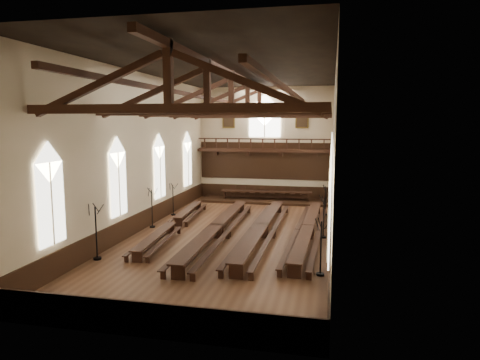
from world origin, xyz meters
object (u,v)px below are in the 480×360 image
object	(u,v)px
refectory_row_b	(217,228)
high_table	(266,192)
refectory_row_d	(308,228)
dais	(266,201)
candelabrum_right_far	(325,206)
refectory_row_a	(174,223)
candelabrum_right_mid	(324,225)
candelabrum_left_near	(97,243)
candelabrum_left_far	(173,205)
candelabrum_right_near	(321,258)
candelabrum_left_mid	(152,215)
refectory_row_c	(262,227)

from	to	relation	value
refectory_row_b	high_table	size ratio (longest dim) A/B	1.89
refectory_row_d	high_table	size ratio (longest dim) A/B	1.86
refectory_row_b	refectory_row_d	size ratio (longest dim) A/B	1.02
dais	candelabrum_right_far	xyz separation A→B (m)	(5.15, -4.44, 0.60)
refectory_row_a	dais	world-z (taller)	refectory_row_a
dais	candelabrum_right_mid	distance (m)	12.12
refectory_row_b	candelabrum_left_near	world-z (taller)	candelabrum_left_near
refectory_row_a	candelabrum_right_mid	world-z (taller)	candelabrum_right_mid
candelabrum_left_far	candelabrum_right_mid	distance (m)	11.82
candelabrum_right_near	candelabrum_left_far	bearing A→B (deg)	136.41
candelabrum_right_near	refectory_row_b	bearing A→B (deg)	140.01
refectory_row_b	candelabrum_right_far	world-z (taller)	candelabrum_right_far
dais	high_table	bearing A→B (deg)	0.00
refectory_row_a	candelabrum_left_mid	bearing A→B (deg)	168.48
candelabrum_left_mid	candelabrum_left_far	world-z (taller)	candelabrum_left_mid
candelabrum_right_near	candelabrum_right_far	world-z (taller)	candelabrum_right_near
refectory_row_a	candelabrum_right_mid	distance (m)	9.46
dais	candelabrum_right_near	size ratio (longest dim) A/B	4.28
refectory_row_d	high_table	world-z (taller)	high_table
refectory_row_d	dais	xyz separation A→B (m)	(-4.25, 11.05, -0.48)
refectory_row_c	candelabrum_right_mid	world-z (taller)	candelabrum_right_mid
candelabrum_right_near	candelabrum_right_mid	size ratio (longest dim) A/B	1.02
candelabrum_left_mid	candelabrum_right_far	size ratio (longest dim) A/B	1.16
refectory_row_c	candelabrum_left_near	size ratio (longest dim) A/B	5.23
refectory_row_b	high_table	world-z (taller)	high_table
refectory_row_d	candelabrum_right_far	distance (m)	6.67
candelabrum_left_far	candelabrum_right_mid	size ratio (longest dim) A/B	0.93
candelabrum_left_near	refectory_row_c	bearing A→B (deg)	38.67
candelabrum_left_near	candelabrum_left_mid	size ratio (longest dim) A/B	1.09
high_table	candelabrum_left_mid	size ratio (longest dim) A/B	3.00
refectory_row_b	candelabrum_right_far	distance (m)	9.96
candelabrum_right_mid	candelabrum_right_far	xyz separation A→B (m)	(0.00, 6.50, -0.10)
refectory_row_d	high_table	xyz separation A→B (m)	(-4.25, 11.05, 0.25)
refectory_row_a	candelabrum_left_mid	xyz separation A→B (m)	(-1.65, 0.34, 0.32)
refectory_row_b	candelabrum_left_far	size ratio (longest dim) A/B	6.23
refectory_row_b	candelabrum_left_far	distance (m)	7.19
dais	candelabrum_left_mid	xyz separation A→B (m)	(-5.95, -10.70, 0.71)
refectory_row_c	dais	bearing A→B (deg)	97.56
candelabrum_left_near	candelabrum_left_far	size ratio (longest dim) A/B	1.19
refectory_row_d	candelabrum_left_far	size ratio (longest dim) A/B	6.11
candelabrum_right_mid	candelabrum_left_far	bearing A→B (deg)	159.85
candelabrum_left_near	candelabrum_right_far	distance (m)	17.16
candelabrum_left_far	refectory_row_a	bearing A→B (deg)	-68.41
candelabrum_left_near	refectory_row_d	bearing A→B (deg)	32.38
refectory_row_c	candelabrum_left_near	bearing A→B (deg)	-141.33
refectory_row_b	candelabrum_right_mid	distance (m)	6.38
refectory_row_d	candelabrum_right_mid	xyz separation A→B (m)	(0.90, 0.11, 0.22)
dais	candelabrum_right_far	bearing A→B (deg)	-40.79
candelabrum_left_near	candelabrum_right_far	world-z (taller)	candelabrum_left_near
refectory_row_c	dais	world-z (taller)	refectory_row_c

